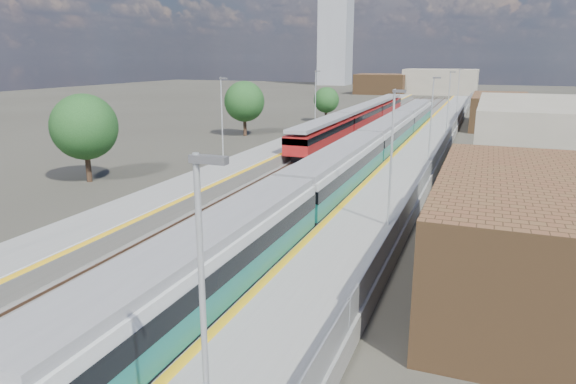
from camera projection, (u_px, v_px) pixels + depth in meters
The scene contains 12 objects.
ground at pixel (374, 152), 56.62m from camera, with size 320.00×320.00×0.00m, color #47443A.
ballast_bed at pixel (360, 147), 59.65m from camera, with size 10.50×155.00×0.06m, color #565451.
tracks at pixel (368, 145), 60.94m from camera, with size 8.96×160.00×0.17m.
platform_right at pixel (426, 147), 56.89m from camera, with size 4.70×155.00×8.52m.
platform_left at pixel (305, 140), 61.89m from camera, with size 4.30×155.00×8.52m.
buildings at pixel (378, 56), 140.17m from camera, with size 72.00×185.50×40.00m.
green_train at pixel (368, 148), 46.31m from camera, with size 2.82×78.40×3.10m.
red_train at pixel (361, 117), 72.94m from camera, with size 2.66×54.03×3.36m.
tree_a at pixel (84, 127), 42.05m from camera, with size 5.41×5.41×7.33m.
tree_b at pixel (244, 102), 67.54m from camera, with size 5.31×5.31×7.20m.
tree_c at pixel (326, 100), 82.88m from camera, with size 4.11×4.11×5.57m.
tree_d at pixel (567, 121), 56.42m from camera, with size 3.90×3.90×5.29m.
Camera 1 is at (11.24, -5.57, 10.11)m, focal length 32.00 mm.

